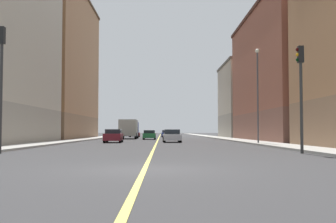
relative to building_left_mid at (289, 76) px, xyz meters
name	(u,v)px	position (x,y,z in m)	size (l,w,h in m)	color
ground_plane	(145,169)	(-15.53, -34.03, -7.69)	(400.00, 400.00, 0.00)	#313031
sidewalk_left	(221,138)	(-5.86, 14.97, -7.61)	(2.60, 168.00, 0.15)	#9E9B93
sidewalk_right	(95,138)	(-25.20, 14.97, -7.61)	(2.60, 168.00, 0.15)	#9E9B93
lane_center_stripe	(159,138)	(-15.53, 14.97, -7.68)	(0.16, 154.00, 0.01)	#E5D14C
building_left_mid	(289,76)	(0.00, 0.00, 0.00)	(9.43, 24.83, 15.35)	brown
building_left_far	(251,101)	(0.00, 20.83, -1.41)	(9.43, 14.63, 12.53)	#9D9688
building_right_midblock	(55,66)	(-31.06, 13.16, 3.18)	(9.43, 25.29, 21.72)	#8F6B4F
traffic_light_left_near	(301,83)	(-7.58, -25.47, -3.95)	(0.40, 0.32, 5.74)	#2D2D2D
traffic_light_right_near	(1,72)	(-23.51, -25.47, -3.39)	(0.40, 0.32, 6.73)	#2D2D2D
street_lamp_left_near	(258,87)	(-6.56, -11.61, -2.60)	(0.36, 0.36, 8.30)	#4C4C51
car_blue	(166,134)	(-14.21, 28.99, -7.04)	(1.84, 4.43, 1.30)	#23389E
car_red	(135,134)	(-20.21, 29.55, -7.03)	(2.00, 4.33, 1.32)	red
car_green	(149,135)	(-16.74, 8.73, -7.05)	(1.79, 4.33, 1.27)	#1E6B38
car_white	(151,134)	(-17.14, 28.57, -7.06)	(1.88, 4.03, 1.26)	white
car_maroon	(113,136)	(-19.92, -5.84, -7.03)	(1.85, 4.05, 1.35)	maroon
car_silver	(172,136)	(-13.96, -4.79, -7.04)	(1.95, 4.13, 1.33)	silver
box_truck	(129,128)	(-19.92, 13.29, -6.14)	(2.55, 7.37, 2.80)	navy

